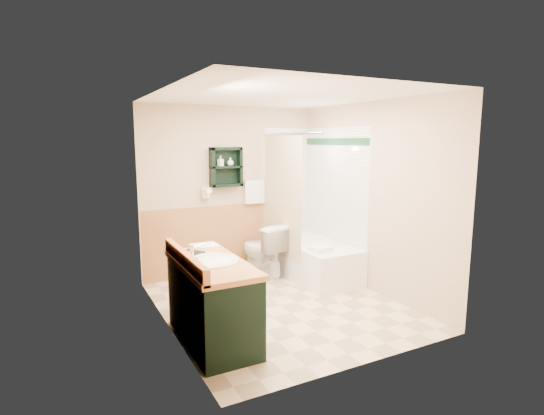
% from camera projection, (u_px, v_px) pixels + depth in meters
% --- Properties ---
extents(floor, '(3.00, 3.00, 0.00)m').
position_uv_depth(floor, '(280.00, 305.00, 4.98)').
color(floor, beige).
rests_on(floor, ground).
extents(back_wall, '(2.60, 0.04, 2.40)m').
position_uv_depth(back_wall, '(230.00, 191.00, 6.13)').
color(back_wall, beige).
rests_on(back_wall, ground).
extents(left_wall, '(0.04, 3.00, 2.40)m').
position_uv_depth(left_wall, '(163.00, 214.00, 4.19)').
color(left_wall, beige).
rests_on(left_wall, ground).
extents(right_wall, '(0.04, 3.00, 2.40)m').
position_uv_depth(right_wall, '(371.00, 197.00, 5.39)').
color(right_wall, beige).
rests_on(right_wall, ground).
extents(ceiling, '(2.60, 3.00, 0.04)m').
position_uv_depth(ceiling, '(281.00, 94.00, 4.60)').
color(ceiling, white).
rests_on(ceiling, back_wall).
extents(wainscot_left, '(2.98, 2.98, 1.00)m').
position_uv_depth(wainscot_left, '(169.00, 281.00, 4.32)').
color(wainscot_left, tan).
rests_on(wainscot_left, left_wall).
extents(wainscot_back, '(2.58, 2.58, 1.00)m').
position_uv_depth(wainscot_back, '(232.00, 238.00, 6.21)').
color(wainscot_back, tan).
rests_on(wainscot_back, back_wall).
extents(mirror_frame, '(1.30, 1.30, 1.00)m').
position_uv_depth(mirror_frame, '(182.00, 189.00, 3.69)').
color(mirror_frame, '#935830').
rests_on(mirror_frame, left_wall).
extents(mirror_glass, '(1.20, 1.20, 0.90)m').
position_uv_depth(mirror_glass, '(183.00, 189.00, 3.69)').
color(mirror_glass, white).
rests_on(mirror_glass, left_wall).
extents(tile_right, '(1.50, 1.50, 2.10)m').
position_uv_depth(tile_right, '(334.00, 202.00, 6.06)').
color(tile_right, white).
rests_on(tile_right, right_wall).
extents(tile_back, '(0.95, 0.95, 2.10)m').
position_uv_depth(tile_back, '(293.00, 197.00, 6.58)').
color(tile_back, white).
rests_on(tile_back, back_wall).
extents(tile_accent, '(1.50, 1.50, 0.10)m').
position_uv_depth(tile_accent, '(335.00, 142.00, 5.92)').
color(tile_accent, '#144624').
rests_on(tile_accent, right_wall).
extents(wall_shelf, '(0.45, 0.15, 0.55)m').
position_uv_depth(wall_shelf, '(226.00, 167.00, 5.92)').
color(wall_shelf, black).
rests_on(wall_shelf, back_wall).
extents(hair_dryer, '(0.10, 0.24, 0.18)m').
position_uv_depth(hair_dryer, '(206.00, 193.00, 5.86)').
color(hair_dryer, white).
rests_on(hair_dryer, back_wall).
extents(towel_bar, '(0.40, 0.06, 0.40)m').
position_uv_depth(towel_bar, '(254.00, 180.00, 6.20)').
color(towel_bar, white).
rests_on(towel_bar, back_wall).
extents(curtain_rod, '(0.03, 1.60, 0.03)m').
position_uv_depth(curtain_rod, '(289.00, 134.00, 5.57)').
color(curtain_rod, silver).
rests_on(curtain_rod, back_wall).
extents(shower_curtain, '(1.05, 1.05, 1.70)m').
position_uv_depth(shower_curtain, '(282.00, 197.00, 5.85)').
color(shower_curtain, beige).
rests_on(shower_curtain, curtain_rod).
extents(vanity, '(0.59, 1.24, 0.79)m').
position_uv_depth(vanity, '(212.00, 302.00, 4.05)').
color(vanity, black).
rests_on(vanity, ground).
extents(bathtub, '(0.74, 1.50, 0.49)m').
position_uv_depth(bathtub, '(313.00, 260.00, 6.01)').
color(bathtub, white).
rests_on(bathtub, ground).
extents(toilet, '(0.58, 0.85, 0.76)m').
position_uv_depth(toilet, '(263.00, 251.00, 5.98)').
color(toilet, white).
rests_on(toilet, ground).
extents(counter_towel, '(0.27, 0.21, 0.04)m').
position_uv_depth(counter_towel, '(204.00, 247.00, 4.47)').
color(counter_towel, white).
rests_on(counter_towel, vanity).
extents(vanity_book, '(0.16, 0.10, 0.23)m').
position_uv_depth(vanity_book, '(185.00, 245.00, 4.17)').
color(vanity_book, black).
rests_on(vanity_book, vanity).
extents(tub_towel, '(0.25, 0.21, 0.07)m').
position_uv_depth(tub_towel, '(320.00, 249.00, 5.48)').
color(tub_towel, white).
rests_on(tub_towel, bathtub).
extents(soap_bottle_a, '(0.11, 0.15, 0.07)m').
position_uv_depth(soap_bottle_a, '(220.00, 164.00, 5.87)').
color(soap_bottle_a, white).
rests_on(soap_bottle_a, wall_shelf).
extents(soap_bottle_b, '(0.12, 0.14, 0.09)m').
position_uv_depth(soap_bottle_b, '(230.00, 163.00, 5.94)').
color(soap_bottle_b, white).
rests_on(soap_bottle_b, wall_shelf).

